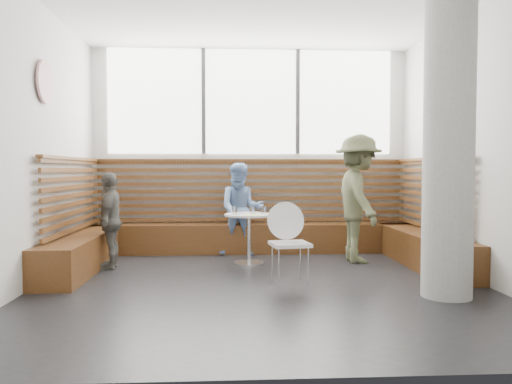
{
  "coord_description": "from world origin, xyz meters",
  "views": [
    {
      "loc": [
        -0.36,
        -5.5,
        1.29
      ],
      "look_at": [
        0.0,
        1.0,
        1.0
      ],
      "focal_mm": 35.0,
      "sensor_mm": 36.0,
      "label": 1
    }
  ],
  "objects": [
    {
      "name": "menu_card",
      "position": [
        -0.03,
        1.1,
        0.69
      ],
      "size": [
        0.24,
        0.18,
        0.0
      ],
      "primitive_type": "cube",
      "rotation": [
        0.0,
        0.0,
        0.15
      ],
      "color": "#A5C64C",
      "rests_on": "cafe_table"
    },
    {
      "name": "room",
      "position": [
        0.0,
        0.0,
        1.6
      ],
      "size": [
        5.0,
        5.0,
        3.2
      ],
      "color": "silver",
      "rests_on": "ground"
    },
    {
      "name": "child_back",
      "position": [
        -0.17,
        1.96,
        0.7
      ],
      "size": [
        0.68,
        0.53,
        1.39
      ],
      "primitive_type": "imported",
      "rotation": [
        0.0,
        0.0,
        -0.01
      ],
      "color": "#7393C8",
      "rests_on": "ground"
    },
    {
      "name": "concrete_column",
      "position": [
        1.85,
        -0.6,
        1.6
      ],
      "size": [
        0.5,
        0.5,
        3.2
      ],
      "primitive_type": "cylinder",
      "color": "gray",
      "rests_on": "ground"
    },
    {
      "name": "wall_art",
      "position": [
        -2.46,
        0.4,
        2.3
      ],
      "size": [
        0.03,
        0.5,
        0.5
      ],
      "primitive_type": "cylinder",
      "rotation": [
        0.0,
        1.57,
        0.0
      ],
      "color": "white",
      "rests_on": "room"
    },
    {
      "name": "booth",
      "position": [
        0.0,
        1.77,
        0.41
      ],
      "size": [
        5.0,
        2.5,
        1.44
      ],
      "color": "#462811",
      "rests_on": "ground"
    },
    {
      "name": "plate_far",
      "position": [
        -0.02,
        1.43,
        0.69
      ],
      "size": [
        0.19,
        0.19,
        0.01
      ],
      "primitive_type": "cylinder",
      "color": "white",
      "rests_on": "cafe_table"
    },
    {
      "name": "glass_right",
      "position": [
        0.12,
        1.31,
        0.74
      ],
      "size": [
        0.06,
        0.06,
        0.1
      ],
      "primitive_type": "cylinder",
      "color": "white",
      "rests_on": "cafe_table"
    },
    {
      "name": "adult_man",
      "position": [
        1.45,
        1.35,
        0.89
      ],
      "size": [
        0.7,
        1.17,
        1.78
      ],
      "primitive_type": "imported",
      "rotation": [
        0.0,
        0.0,
        1.6
      ],
      "color": "#515539",
      "rests_on": "ground"
    },
    {
      "name": "plate_near",
      "position": [
        -0.17,
        1.37,
        0.7
      ],
      "size": [
        0.19,
        0.19,
        0.01
      ],
      "primitive_type": "cylinder",
      "color": "white",
      "rests_on": "cafe_table"
    },
    {
      "name": "child_left",
      "position": [
        -1.91,
        1.09,
        0.63
      ],
      "size": [
        0.33,
        0.75,
        1.26
      ],
      "primitive_type": "imported",
      "rotation": [
        0.0,
        0.0,
        -1.53
      ],
      "color": "#5A5751",
      "rests_on": "ground"
    },
    {
      "name": "glass_mid",
      "position": [
        -0.03,
        1.25,
        0.74
      ],
      "size": [
        0.07,
        0.07,
        0.11
      ],
      "primitive_type": "cylinder",
      "color": "white",
      "rests_on": "cafe_table"
    },
    {
      "name": "cafe_chair",
      "position": [
        0.33,
        0.14,
        0.54
      ],
      "size": [
        0.44,
        0.43,
        0.92
      ],
      "rotation": [
        0.0,
        0.0,
        0.16
      ],
      "color": "white",
      "rests_on": "ground"
    },
    {
      "name": "cafe_table",
      "position": [
        -0.08,
        1.27,
        0.49
      ],
      "size": [
        0.67,
        0.67,
        0.69
      ],
      "color": "silver",
      "rests_on": "ground"
    },
    {
      "name": "glass_left",
      "position": [
        -0.28,
        1.24,
        0.74
      ],
      "size": [
        0.07,
        0.07,
        0.11
      ],
      "primitive_type": "cylinder",
      "color": "white",
      "rests_on": "cafe_table"
    }
  ]
}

